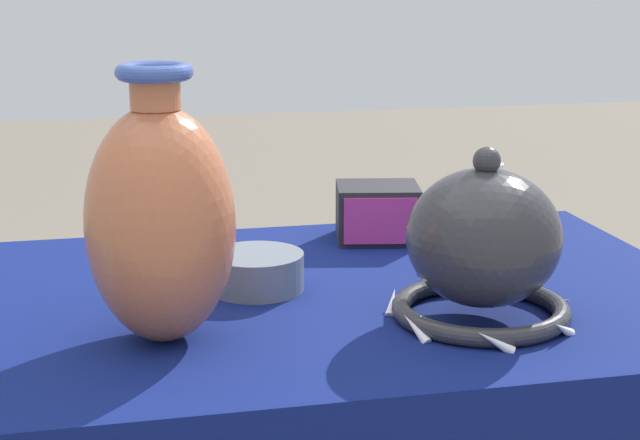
% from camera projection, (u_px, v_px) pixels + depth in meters
% --- Properties ---
extents(display_table, '(1.18, 0.66, 0.79)m').
position_uv_depth(display_table, '(256.00, 366.00, 1.25)').
color(display_table, '#38383D').
rests_on(display_table, ground_plane).
extents(vase_tall_bulbous, '(0.16, 0.16, 0.31)m').
position_uv_depth(vase_tall_bulbous, '(160.00, 220.00, 1.07)').
color(vase_tall_bulbous, '#BC6642').
rests_on(vase_tall_bulbous, display_table).
extents(vase_dome_bell, '(0.22, 0.23, 0.21)m').
position_uv_depth(vase_dome_bell, '(483.00, 249.00, 1.14)').
color(vase_dome_bell, '#2D2D33').
rests_on(vase_dome_bell, display_table).
extents(mosaic_tile_box, '(0.14, 0.13, 0.08)m').
position_uv_depth(mosaic_tile_box, '(378.00, 213.00, 1.49)').
color(mosaic_tile_box, '#232328').
rests_on(mosaic_tile_box, display_table).
extents(pot_squat_slate, '(0.12, 0.12, 0.05)m').
position_uv_depth(pot_squat_slate, '(256.00, 271.00, 1.26)').
color(pot_squat_slate, slate).
rests_on(pot_squat_slate, display_table).
extents(jar_round_ivory, '(0.12, 0.12, 0.12)m').
position_uv_depth(jar_round_ivory, '(486.00, 209.00, 1.46)').
color(jar_round_ivory, white).
rests_on(jar_round_ivory, display_table).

